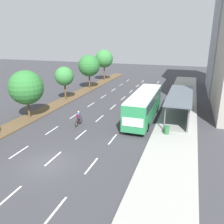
{
  "coord_description": "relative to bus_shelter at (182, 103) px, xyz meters",
  "views": [
    {
      "loc": [
        10.27,
        -13.73,
        9.81
      ],
      "look_at": [
        1.81,
        10.99,
        1.2
      ],
      "focal_mm": 37.15,
      "sensor_mm": 36.0,
      "label": 1
    }
  ],
  "objects": [
    {
      "name": "bus_shelter",
      "position": [
        0.0,
        0.0,
        0.0
      ],
      "size": [
        2.9,
        11.34,
        2.86
      ],
      "color": "gray",
      "rests_on": "sidewalk_right"
    },
    {
      "name": "lane_divider_center",
      "position": [
        -9.53,
        1.62,
        -1.86
      ],
      "size": [
        0.14,
        44.48,
        0.01
      ],
      "color": "white",
      "rests_on": "ground"
    },
    {
      "name": "trash_bin",
      "position": [
        -1.08,
        -6.13,
        -1.29
      ],
      "size": [
        0.52,
        0.52,
        0.85
      ],
      "primitive_type": "cylinder",
      "color": "#286B38",
      "rests_on": "sidewalk_right"
    },
    {
      "name": "median_tree_third",
      "position": [
        -17.88,
        2.64,
        1.97
      ],
      "size": [
        2.94,
        2.94,
        5.21
      ],
      "color": "brown",
      "rests_on": "median_strip"
    },
    {
      "name": "sidewalk_right",
      "position": [
        -0.28,
        4.88,
        -1.79
      ],
      "size": [
        4.5,
        52.0,
        0.15
      ],
      "primitive_type": "cube",
      "color": "#9E9E99",
      "rests_on": "ground"
    },
    {
      "name": "ground_plane",
      "position": [
        -9.53,
        -15.12,
        -1.87
      ],
      "size": [
        140.0,
        140.0,
        0.0
      ],
      "primitive_type": "plane",
      "color": "#38383D"
    },
    {
      "name": "lane_divider_right",
      "position": [
        -6.03,
        1.62,
        -1.86
      ],
      "size": [
        0.14,
        44.48,
        0.01
      ],
      "color": "white",
      "rests_on": "ground"
    },
    {
      "name": "median_tree_fifth",
      "position": [
        -18.02,
        20.53,
        3.08
      ],
      "size": [
        3.94,
        3.94,
        6.81
      ],
      "color": "brown",
      "rests_on": "median_strip"
    },
    {
      "name": "median_tree_second",
      "position": [
        -17.91,
        -6.31,
        2.02
      ],
      "size": [
        4.15,
        4.15,
        5.85
      ],
      "color": "brown",
      "rests_on": "median_strip"
    },
    {
      "name": "median_strip",
      "position": [
        -17.83,
        4.88,
        -1.81
      ],
      "size": [
        2.6,
        52.0,
        0.12
      ],
      "primitive_type": "cube",
      "color": "brown",
      "rests_on": "ground"
    },
    {
      "name": "bus",
      "position": [
        -4.28,
        -2.25,
        0.2
      ],
      "size": [
        2.54,
        11.29,
        3.37
      ],
      "color": "#28844C",
      "rests_on": "ground"
    },
    {
      "name": "median_tree_fourth",
      "position": [
        -17.7,
        11.59,
        2.57
      ],
      "size": [
        4.05,
        4.05,
        6.35
      ],
      "color": "brown",
      "rests_on": "median_strip"
    },
    {
      "name": "lane_divider_left",
      "position": [
        -13.03,
        1.62,
        -1.86
      ],
      "size": [
        0.14,
        44.48,
        0.01
      ],
      "color": "white",
      "rests_on": "ground"
    },
    {
      "name": "cyclist",
      "position": [
        -10.96,
        -6.55,
        -1.08
      ],
      "size": [
        0.46,
        1.82,
        1.71
      ],
      "color": "black",
      "rests_on": "ground"
    }
  ]
}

